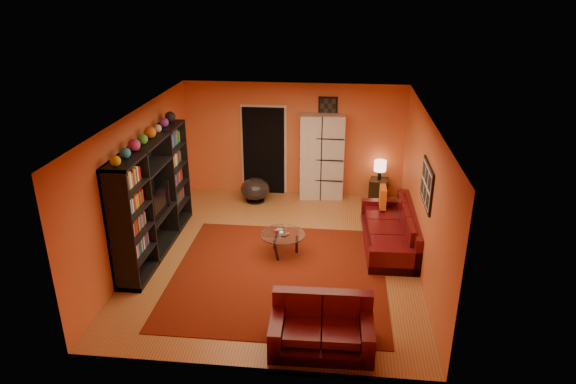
# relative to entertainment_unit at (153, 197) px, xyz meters

# --- Properties ---
(floor) EXTENTS (6.00, 6.00, 0.00)m
(floor) POSITION_rel_entertainment_unit_xyz_m (2.27, 0.00, -1.05)
(floor) COLOR #945B2D
(floor) RESTS_ON ground
(ceiling) EXTENTS (6.00, 6.00, 0.00)m
(ceiling) POSITION_rel_entertainment_unit_xyz_m (2.27, 0.00, 1.55)
(ceiling) COLOR white
(ceiling) RESTS_ON wall_back
(wall_back) EXTENTS (6.00, 0.00, 6.00)m
(wall_back) POSITION_rel_entertainment_unit_xyz_m (2.27, 3.00, 0.25)
(wall_back) COLOR #D85E2F
(wall_back) RESTS_ON floor
(wall_front) EXTENTS (6.00, 0.00, 6.00)m
(wall_front) POSITION_rel_entertainment_unit_xyz_m (2.27, -3.00, 0.25)
(wall_front) COLOR #D85E2F
(wall_front) RESTS_ON floor
(wall_left) EXTENTS (0.00, 6.00, 6.00)m
(wall_left) POSITION_rel_entertainment_unit_xyz_m (-0.23, 0.00, 0.25)
(wall_left) COLOR #D85E2F
(wall_left) RESTS_ON floor
(wall_right) EXTENTS (0.00, 6.00, 6.00)m
(wall_right) POSITION_rel_entertainment_unit_xyz_m (4.78, 0.00, 0.25)
(wall_right) COLOR #D85E2F
(wall_right) RESTS_ON floor
(rug) EXTENTS (3.60, 3.60, 0.01)m
(rug) POSITION_rel_entertainment_unit_xyz_m (2.38, -0.70, -1.04)
(rug) COLOR #4F1309
(rug) RESTS_ON floor
(doorway) EXTENTS (0.95, 0.10, 2.04)m
(doorway) POSITION_rel_entertainment_unit_xyz_m (1.57, 2.96, -0.03)
(doorway) COLOR black
(doorway) RESTS_ON floor
(wall_art_right) EXTENTS (0.03, 1.00, 0.70)m
(wall_art_right) POSITION_rel_entertainment_unit_xyz_m (4.75, -0.30, 0.55)
(wall_art_right) COLOR black
(wall_art_right) RESTS_ON wall_right
(wall_art_back) EXTENTS (0.42, 0.03, 0.52)m
(wall_art_back) POSITION_rel_entertainment_unit_xyz_m (3.02, 2.98, 1.00)
(wall_art_back) COLOR black
(wall_art_back) RESTS_ON wall_back
(entertainment_unit) EXTENTS (0.45, 3.00, 2.10)m
(entertainment_unit) POSITION_rel_entertainment_unit_xyz_m (0.00, 0.00, 0.00)
(entertainment_unit) COLOR black
(entertainment_unit) RESTS_ON floor
(tv) EXTENTS (0.91, 0.12, 0.53)m
(tv) POSITION_rel_entertainment_unit_xyz_m (0.05, -0.05, -0.07)
(tv) COLOR black
(tv) RESTS_ON entertainment_unit
(sofa) EXTENTS (1.01, 2.33, 0.85)m
(sofa) POSITION_rel_entertainment_unit_xyz_m (4.41, 0.61, -0.77)
(sofa) COLOR #45090E
(sofa) RESTS_ON rug
(loveseat) EXTENTS (1.41, 0.87, 0.85)m
(loveseat) POSITION_rel_entertainment_unit_xyz_m (3.17, -2.42, -0.76)
(loveseat) COLOR #45090E
(loveseat) RESTS_ON rug
(throw_pillow) EXTENTS (0.12, 0.42, 0.42)m
(throw_pillow) POSITION_rel_entertainment_unit_xyz_m (4.22, 1.43, -0.42)
(throw_pillow) COLOR orange
(throw_pillow) RESTS_ON sofa
(coffee_table) EXTENTS (0.82, 0.82, 0.41)m
(coffee_table) POSITION_rel_entertainment_unit_xyz_m (2.36, 0.02, -0.68)
(coffee_table) COLOR silver
(coffee_table) RESTS_ON floor
(storage_cabinet) EXTENTS (1.01, 0.51, 1.95)m
(storage_cabinet) POSITION_rel_entertainment_unit_xyz_m (2.92, 2.80, -0.07)
(storage_cabinet) COLOR beige
(storage_cabinet) RESTS_ON floor
(bowl_chair) EXTENTS (0.66, 0.66, 0.54)m
(bowl_chair) POSITION_rel_entertainment_unit_xyz_m (1.45, 2.38, -0.76)
(bowl_chair) COLOR black
(bowl_chair) RESTS_ON floor
(side_table) EXTENTS (0.47, 0.47, 0.50)m
(side_table) POSITION_rel_entertainment_unit_xyz_m (4.24, 2.75, -0.80)
(side_table) COLOR black
(side_table) RESTS_ON floor
(table_lamp) EXTENTS (0.27, 0.27, 0.45)m
(table_lamp) POSITION_rel_entertainment_unit_xyz_m (4.24, 2.75, -0.23)
(table_lamp) COLOR black
(table_lamp) RESTS_ON side_table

